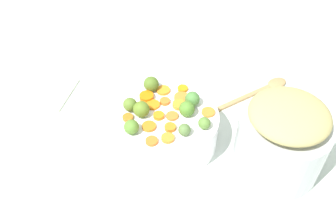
% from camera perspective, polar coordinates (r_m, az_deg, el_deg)
% --- Properties ---
extents(tabletop, '(2.40, 2.40, 0.02)m').
position_cam_1_polar(tabletop, '(0.99, 0.39, -3.16)').
color(tabletop, silver).
rests_on(tabletop, ground).
extents(serving_bowl_carrots, '(0.25, 0.25, 0.09)m').
position_cam_1_polar(serving_bowl_carrots, '(0.92, 0.00, -2.53)').
color(serving_bowl_carrots, white).
rests_on(serving_bowl_carrots, tabletop).
extents(metal_pot, '(0.20, 0.20, 0.15)m').
position_cam_1_polar(metal_pot, '(0.89, 16.91, -4.99)').
color(metal_pot, '#BABCC2').
rests_on(metal_pot, tabletop).
extents(stuffing_mound, '(0.18, 0.18, 0.05)m').
position_cam_1_polar(stuffing_mound, '(0.82, 18.35, -0.42)').
color(stuffing_mound, tan).
rests_on(stuffing_mound, metal_pot).
extents(carrot_slice_0, '(0.04, 0.04, 0.01)m').
position_cam_1_polar(carrot_slice_0, '(0.83, -0.03, -4.06)').
color(carrot_slice_0, orange).
rests_on(carrot_slice_0, serving_bowl_carrots).
extents(carrot_slice_1, '(0.03, 0.03, 0.01)m').
position_cam_1_polar(carrot_slice_1, '(0.88, -1.45, -0.59)').
color(carrot_slice_1, orange).
rests_on(carrot_slice_1, serving_bowl_carrots).
extents(carrot_slice_2, '(0.05, 0.05, 0.01)m').
position_cam_1_polar(carrot_slice_2, '(0.91, -2.34, 1.14)').
color(carrot_slice_2, orange).
rests_on(carrot_slice_2, serving_bowl_carrots).
extents(carrot_slice_3, '(0.04, 0.04, 0.01)m').
position_cam_1_polar(carrot_slice_3, '(0.83, -2.50, -4.54)').
color(carrot_slice_3, orange).
rests_on(carrot_slice_3, serving_bowl_carrots).
extents(carrot_slice_4, '(0.03, 0.03, 0.01)m').
position_cam_1_polar(carrot_slice_4, '(0.88, -6.25, -0.86)').
color(carrot_slice_4, orange).
rests_on(carrot_slice_4, serving_bowl_carrots).
extents(carrot_slice_5, '(0.04, 0.04, 0.01)m').
position_cam_1_polar(carrot_slice_5, '(0.90, 6.35, 0.15)').
color(carrot_slice_5, orange).
rests_on(carrot_slice_5, serving_bowl_carrots).
extents(carrot_slice_6, '(0.04, 0.04, 0.01)m').
position_cam_1_polar(carrot_slice_6, '(0.85, 0.34, -2.41)').
color(carrot_slice_6, orange).
rests_on(carrot_slice_6, serving_bowl_carrots).
extents(carrot_slice_7, '(0.04, 0.04, 0.01)m').
position_cam_1_polar(carrot_slice_7, '(0.90, 1.68, 1.01)').
color(carrot_slice_7, orange).
rests_on(carrot_slice_7, serving_bowl_carrots).
extents(carrot_slice_8, '(0.04, 0.04, 0.01)m').
position_cam_1_polar(carrot_slice_8, '(0.95, -0.74, 3.39)').
color(carrot_slice_8, orange).
rests_on(carrot_slice_8, serving_bowl_carrots).
extents(carrot_slice_9, '(0.05, 0.05, 0.01)m').
position_cam_1_polar(carrot_slice_9, '(0.93, -3.35, 2.41)').
color(carrot_slice_9, orange).
rests_on(carrot_slice_9, serving_bowl_carrots).
extents(carrot_slice_10, '(0.03, 0.03, 0.01)m').
position_cam_1_polar(carrot_slice_10, '(0.95, 2.30, 3.64)').
color(carrot_slice_10, orange).
rests_on(carrot_slice_10, serving_bowl_carrots).
extents(carrot_slice_11, '(0.03, 0.03, 0.01)m').
position_cam_1_polar(carrot_slice_11, '(0.92, -0.43, 1.78)').
color(carrot_slice_11, orange).
rests_on(carrot_slice_11, serving_bowl_carrots).
extents(carrot_slice_12, '(0.03, 0.03, 0.01)m').
position_cam_1_polar(carrot_slice_12, '(0.86, -2.96, -2.24)').
color(carrot_slice_12, orange).
rests_on(carrot_slice_12, serving_bowl_carrots).
extents(carrot_slice_13, '(0.05, 0.05, 0.01)m').
position_cam_1_polar(carrot_slice_13, '(0.93, 2.14, 2.28)').
color(carrot_slice_13, orange).
rests_on(carrot_slice_13, serving_bowl_carrots).
extents(carrot_slice_14, '(0.03, 0.03, 0.01)m').
position_cam_1_polar(carrot_slice_14, '(0.88, 0.65, -0.63)').
color(carrot_slice_14, orange).
rests_on(carrot_slice_14, serving_bowl_carrots).
extents(brussels_sprout_0, '(0.03, 0.03, 0.03)m').
position_cam_1_polar(brussels_sprout_0, '(0.84, -5.69, -2.33)').
color(brussels_sprout_0, '#598530').
rests_on(brussels_sprout_0, serving_bowl_carrots).
extents(brussels_sprout_1, '(0.03, 0.03, 0.03)m').
position_cam_1_polar(brussels_sprout_1, '(0.83, 2.57, -2.76)').
color(brussels_sprout_1, '#57763D').
rests_on(brussels_sprout_1, serving_bowl_carrots).
extents(brussels_sprout_2, '(0.04, 0.04, 0.04)m').
position_cam_1_polar(brussels_sprout_2, '(0.94, -2.63, 4.36)').
color(brussels_sprout_2, '#537026').
rests_on(brussels_sprout_2, serving_bowl_carrots).
extents(brussels_sprout_3, '(0.04, 0.04, 0.04)m').
position_cam_1_polar(brussels_sprout_3, '(0.90, 3.79, 2.03)').
color(brussels_sprout_3, '#4B7F3B').
rests_on(brussels_sprout_3, serving_bowl_carrots).
extents(brussels_sprout_4, '(0.03, 0.03, 0.03)m').
position_cam_1_polar(brussels_sprout_4, '(0.85, 5.66, -1.73)').
color(brussels_sprout_4, '#588136').
rests_on(brussels_sprout_4, serving_bowl_carrots).
extents(brussels_sprout_5, '(0.04, 0.04, 0.04)m').
position_cam_1_polar(brussels_sprout_5, '(0.87, -4.16, 0.43)').
color(brussels_sprout_5, olive).
rests_on(brussels_sprout_5, serving_bowl_carrots).
extents(brussels_sprout_6, '(0.04, 0.04, 0.04)m').
position_cam_1_polar(brussels_sprout_6, '(0.88, 2.93, 0.50)').
color(brussels_sprout_6, '#51832D').
rests_on(brussels_sprout_6, serving_bowl_carrots).
extents(brussels_sprout_7, '(0.03, 0.03, 0.03)m').
position_cam_1_polar(brussels_sprout_7, '(0.89, -5.92, 1.16)').
color(brussels_sprout_7, '#5B782B').
rests_on(brussels_sprout_7, serving_bowl_carrots).
extents(wooden_spoon, '(0.19, 0.22, 0.01)m').
position_cam_1_polar(wooden_spoon, '(1.13, 14.62, 3.50)').
color(wooden_spoon, '#AA8353').
rests_on(wooden_spoon, tabletop).
extents(dish_towel, '(0.17, 0.15, 0.01)m').
position_cam_1_polar(dish_towel, '(1.15, -18.53, 3.13)').
color(dish_towel, silver).
rests_on(dish_towel, tabletop).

